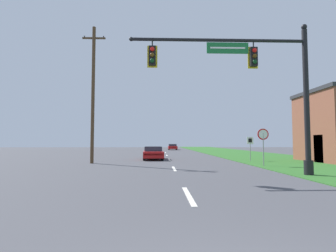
{
  "coord_description": "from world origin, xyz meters",
  "views": [
    {
      "loc": [
        -0.89,
        -2.07,
        1.64
      ],
      "look_at": [
        0.0,
        25.63,
        3.33
      ],
      "focal_mm": 28.0,
      "sensor_mm": 36.0,
      "label": 1
    }
  ],
  "objects_px": {
    "car_ahead": "(153,153)",
    "far_car": "(173,147)",
    "utility_pole_near": "(93,92)",
    "route_sign_post": "(250,143)",
    "signal_mast": "(263,83)",
    "stop_sign": "(263,139)"
  },
  "relations": [
    {
      "from": "route_sign_post",
      "to": "stop_sign",
      "type": "bearing_deg",
      "value": -99.18
    },
    {
      "from": "car_ahead",
      "to": "utility_pole_near",
      "type": "height_order",
      "value": "utility_pole_near"
    },
    {
      "from": "far_car",
      "to": "route_sign_post",
      "type": "height_order",
      "value": "route_sign_post"
    },
    {
      "from": "car_ahead",
      "to": "stop_sign",
      "type": "height_order",
      "value": "stop_sign"
    },
    {
      "from": "signal_mast",
      "to": "far_car",
      "type": "bearing_deg",
      "value": 93.25
    },
    {
      "from": "signal_mast",
      "to": "utility_pole_near",
      "type": "relative_size",
      "value": 0.84
    },
    {
      "from": "car_ahead",
      "to": "utility_pole_near",
      "type": "xyz_separation_m",
      "value": [
        -4.6,
        -4.28,
        4.92
      ]
    },
    {
      "from": "route_sign_post",
      "to": "utility_pole_near",
      "type": "height_order",
      "value": "utility_pole_near"
    },
    {
      "from": "far_car",
      "to": "utility_pole_near",
      "type": "bearing_deg",
      "value": -102.94
    },
    {
      "from": "signal_mast",
      "to": "stop_sign",
      "type": "relative_size",
      "value": 3.6
    },
    {
      "from": "car_ahead",
      "to": "far_car",
      "type": "relative_size",
      "value": 1.01
    },
    {
      "from": "far_car",
      "to": "route_sign_post",
      "type": "xyz_separation_m",
      "value": [
        5.08,
        -32.51,
        0.92
      ]
    },
    {
      "from": "stop_sign",
      "to": "route_sign_post",
      "type": "xyz_separation_m",
      "value": [
        0.77,
        4.78,
        -0.34
      ]
    },
    {
      "from": "car_ahead",
      "to": "far_car",
      "type": "xyz_separation_m",
      "value": [
        3.32,
        30.16,
        0.0
      ]
    },
    {
      "from": "utility_pole_near",
      "to": "far_car",
      "type": "bearing_deg",
      "value": 77.06
    },
    {
      "from": "signal_mast",
      "to": "car_ahead",
      "type": "relative_size",
      "value": 2.09
    },
    {
      "from": "signal_mast",
      "to": "utility_pole_near",
      "type": "distance_m",
      "value": 12.92
    },
    {
      "from": "car_ahead",
      "to": "stop_sign",
      "type": "relative_size",
      "value": 1.73
    },
    {
      "from": "stop_sign",
      "to": "utility_pole_near",
      "type": "bearing_deg",
      "value": 166.89
    },
    {
      "from": "stop_sign",
      "to": "signal_mast",
      "type": "bearing_deg",
      "value": -111.4
    },
    {
      "from": "far_car",
      "to": "utility_pole_near",
      "type": "relative_size",
      "value": 0.4
    },
    {
      "from": "car_ahead",
      "to": "route_sign_post",
      "type": "xyz_separation_m",
      "value": [
        8.4,
        -2.35,
        0.92
      ]
    }
  ]
}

